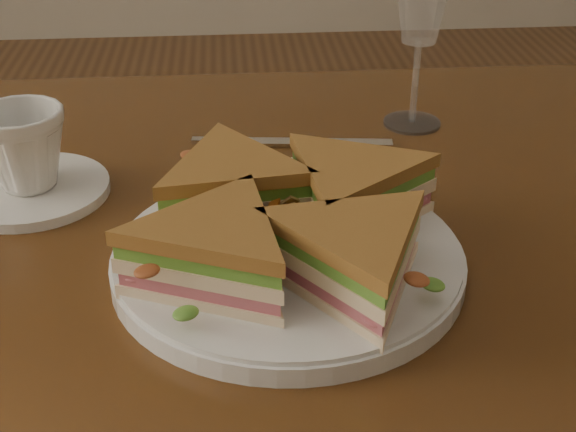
{
  "coord_description": "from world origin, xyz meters",
  "views": [
    {
      "loc": [
        0.01,
        -0.61,
        1.11
      ],
      "look_at": [
        0.05,
        -0.07,
        0.8
      ],
      "focal_mm": 50.0,
      "sensor_mm": 36.0,
      "label": 1
    }
  ],
  "objects_px": {
    "saucer": "(31,190)",
    "coffee_cup": "(24,149)",
    "spoon": "(273,191)",
    "knife": "(285,143)",
    "plate": "(288,261)",
    "sandwich_wedges": "(288,222)",
    "table": "(226,321)"
  },
  "relations": [
    {
      "from": "table",
      "to": "plate",
      "type": "bearing_deg",
      "value": -50.44
    },
    {
      "from": "knife",
      "to": "table",
      "type": "bearing_deg",
      "value": -105.77
    },
    {
      "from": "table",
      "to": "spoon",
      "type": "distance_m",
      "value": 0.13
    },
    {
      "from": "table",
      "to": "plate",
      "type": "height_order",
      "value": "plate"
    },
    {
      "from": "knife",
      "to": "coffee_cup",
      "type": "xyz_separation_m",
      "value": [
        -0.25,
        -0.09,
        0.05
      ]
    },
    {
      "from": "table",
      "to": "coffee_cup",
      "type": "bearing_deg",
      "value": 155.53
    },
    {
      "from": "spoon",
      "to": "knife",
      "type": "relative_size",
      "value": 0.76
    },
    {
      "from": "sandwich_wedges",
      "to": "saucer",
      "type": "bearing_deg",
      "value": 147.81
    },
    {
      "from": "table",
      "to": "sandwich_wedges",
      "type": "bearing_deg",
      "value": -50.44
    },
    {
      "from": "plate",
      "to": "knife",
      "type": "bearing_deg",
      "value": 86.14
    },
    {
      "from": "knife",
      "to": "saucer",
      "type": "bearing_deg",
      "value": -153.53
    },
    {
      "from": "saucer",
      "to": "spoon",
      "type": "bearing_deg",
      "value": -4.55
    },
    {
      "from": "saucer",
      "to": "coffee_cup",
      "type": "xyz_separation_m",
      "value": [
        0.0,
        0.0,
        0.04
      ]
    },
    {
      "from": "plate",
      "to": "knife",
      "type": "relative_size",
      "value": 1.32
    },
    {
      "from": "coffee_cup",
      "to": "saucer",
      "type": "bearing_deg",
      "value": 0.0
    },
    {
      "from": "plate",
      "to": "spoon",
      "type": "relative_size",
      "value": 1.74
    },
    {
      "from": "sandwich_wedges",
      "to": "spoon",
      "type": "height_order",
      "value": "sandwich_wedges"
    },
    {
      "from": "table",
      "to": "spoon",
      "type": "height_order",
      "value": "spoon"
    },
    {
      "from": "sandwich_wedges",
      "to": "saucer",
      "type": "distance_m",
      "value": 0.28
    },
    {
      "from": "spoon",
      "to": "knife",
      "type": "distance_m",
      "value": 0.11
    },
    {
      "from": "table",
      "to": "plate",
      "type": "xyz_separation_m",
      "value": [
        0.05,
        -0.07,
        0.11
      ]
    },
    {
      "from": "knife",
      "to": "saucer",
      "type": "relative_size",
      "value": 1.46
    },
    {
      "from": "spoon",
      "to": "knife",
      "type": "xyz_separation_m",
      "value": [
        0.02,
        0.11,
        -0.0
      ]
    },
    {
      "from": "table",
      "to": "sandwich_wedges",
      "type": "xyz_separation_m",
      "value": [
        0.05,
        -0.07,
        0.14
      ]
    },
    {
      "from": "sandwich_wedges",
      "to": "knife",
      "type": "distance_m",
      "value": 0.24
    },
    {
      "from": "spoon",
      "to": "knife",
      "type": "height_order",
      "value": "spoon"
    },
    {
      "from": "coffee_cup",
      "to": "spoon",
      "type": "bearing_deg",
      "value": -1.27
    },
    {
      "from": "plate",
      "to": "sandwich_wedges",
      "type": "height_order",
      "value": "sandwich_wedges"
    },
    {
      "from": "plate",
      "to": "saucer",
      "type": "height_order",
      "value": "plate"
    },
    {
      "from": "spoon",
      "to": "coffee_cup",
      "type": "distance_m",
      "value": 0.23
    },
    {
      "from": "table",
      "to": "sandwich_wedges",
      "type": "relative_size",
      "value": 3.7
    },
    {
      "from": "knife",
      "to": "coffee_cup",
      "type": "relative_size",
      "value": 2.62
    }
  ]
}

